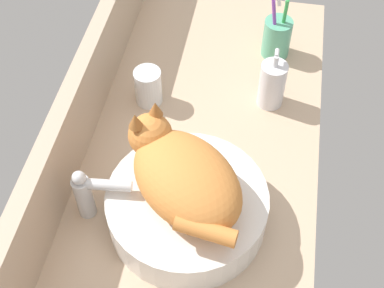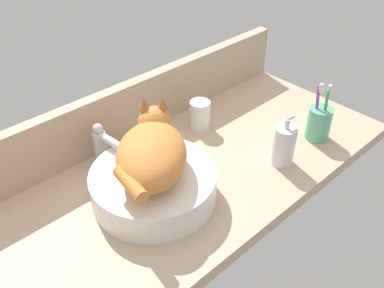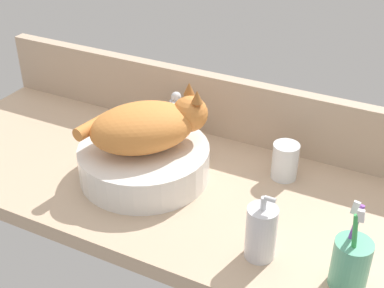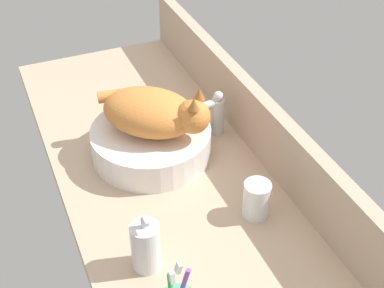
% 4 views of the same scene
% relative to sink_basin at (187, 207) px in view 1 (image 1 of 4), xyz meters
% --- Properties ---
extents(ground_plane, '(1.38, 0.55, 0.04)m').
position_rel_sink_basin_xyz_m(ground_plane, '(0.07, 0.01, -0.06)').
color(ground_plane, tan).
extents(backsplash_panel, '(1.38, 0.04, 0.17)m').
position_rel_sink_basin_xyz_m(backsplash_panel, '(0.07, 0.27, 0.05)').
color(backsplash_panel, tan).
rests_on(backsplash_panel, ground_plane).
extents(sink_basin, '(0.32, 0.32, 0.08)m').
position_rel_sink_basin_xyz_m(sink_basin, '(0.00, 0.00, 0.00)').
color(sink_basin, white).
rests_on(sink_basin, ground_plane).
extents(cat, '(0.30, 0.30, 0.14)m').
position_rel_sink_basin_xyz_m(cat, '(0.01, 0.01, 0.10)').
color(cat, orange).
rests_on(cat, sink_basin).
extents(faucet, '(0.04, 0.12, 0.14)m').
position_rel_sink_basin_xyz_m(faucet, '(-0.02, 0.19, 0.03)').
color(faucet, silver).
rests_on(faucet, ground_plane).
extents(soap_dispenser, '(0.06, 0.06, 0.15)m').
position_rel_sink_basin_xyz_m(soap_dispenser, '(0.35, -0.14, 0.02)').
color(soap_dispenser, silver).
rests_on(soap_dispenser, ground_plane).
extents(toothbrush_cup, '(0.07, 0.07, 0.19)m').
position_rel_sink_basin_xyz_m(toothbrush_cup, '(0.53, -0.14, 0.01)').
color(toothbrush_cup, '#5BB28E').
rests_on(toothbrush_cup, ground_plane).
extents(water_glass, '(0.06, 0.06, 0.09)m').
position_rel_sink_basin_xyz_m(water_glass, '(0.31, 0.15, -0.00)').
color(water_glass, white).
rests_on(water_glass, ground_plane).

